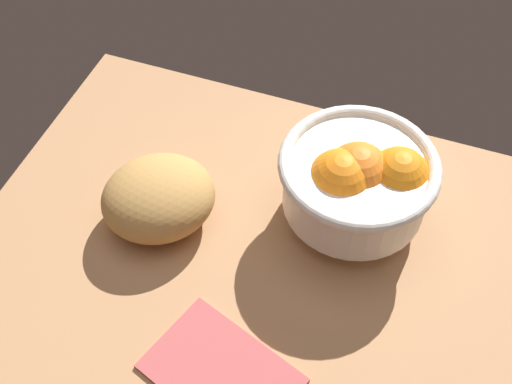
{
  "coord_description": "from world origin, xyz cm",
  "views": [
    {
      "loc": [
        13.77,
        -41.63,
        68.14
      ],
      "look_at": [
        -3.12,
        4.78,
        5.0
      ],
      "focal_mm": 46.28,
      "sensor_mm": 36.0,
      "label": 1
    }
  ],
  "objects": [
    {
      "name": "bread_loaf",
      "position": [
        -14.35,
        0.61,
        3.97
      ],
      "size": [
        19.04,
        18.89,
        7.94
      ],
      "primitive_type": "ellipsoid",
      "rotation": [
        0.0,
        0.0,
        3.84
      ],
      "color": "#B98948",
      "rests_on": "ground"
    },
    {
      "name": "napkin_folded",
      "position": [
        0.59,
        -16.28,
        0.47
      ],
      "size": [
        18.4,
        15.16,
        0.93
      ],
      "primitive_type": "cube",
      "rotation": [
        0.0,
        0.0,
        -0.32
      ],
      "color": "#B95253",
      "rests_on": "ground"
    },
    {
      "name": "ground_plane",
      "position": [
        0.0,
        0.0,
        -1.5
      ],
      "size": [
        72.34,
        52.57,
        3.0
      ],
      "primitive_type": "cube",
      "color": "#B17F55"
    },
    {
      "name": "fruit_bowl",
      "position": [
        8.34,
        8.87,
        7.33
      ],
      "size": [
        19.05,
        19.05,
        12.24
      ],
      "color": "white",
      "rests_on": "ground"
    }
  ]
}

